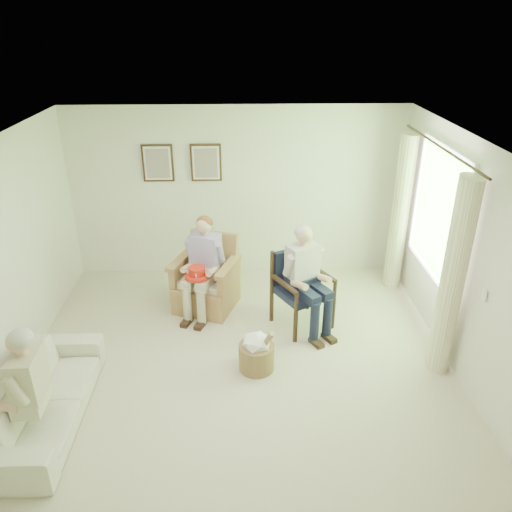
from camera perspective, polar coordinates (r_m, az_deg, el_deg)
name	(u,v)px	position (r m, az deg, el deg)	size (l,w,h in m)	color
floor	(239,381)	(5.80, -1.99, -14.13)	(5.50, 5.50, 0.00)	beige
back_wall	(237,193)	(7.59, -2.15, 7.22)	(5.00, 0.04, 2.60)	silver
right_wall	(480,277)	(5.62, 24.20, -2.16)	(0.04, 5.50, 2.60)	silver
ceiling	(234,154)	(4.59, -2.49, 11.61)	(5.00, 5.50, 0.02)	white
window	(439,210)	(6.50, 20.14, 5.01)	(0.13, 2.50, 1.63)	#2D6B23
curtain_left	(453,279)	(5.79, 21.55, -2.51)	(0.34, 0.34, 2.30)	beige
curtain_right	(400,214)	(7.46, 16.12, 4.63)	(0.34, 0.34, 2.30)	beige
framed_print_left	(158,163)	(7.51, -11.16, 10.37)	(0.45, 0.05, 0.55)	#382114
framed_print_right	(206,163)	(7.43, -5.74, 10.56)	(0.45, 0.05, 0.55)	#382114
wicker_armchair	(206,285)	(7.01, -5.70, -3.34)	(0.79, 0.78, 1.01)	tan
wood_armchair	(302,285)	(6.55, 5.29, -3.29)	(0.65, 0.61, 1.00)	black
sofa	(44,397)	(5.61, -23.10, -14.61)	(0.74, 1.90, 0.56)	silver
person_wicker	(204,260)	(6.68, -5.93, -0.48)	(0.40, 0.62, 1.34)	#C0B79A
person_dark	(304,273)	(6.28, 5.56, -1.90)	(0.40, 0.63, 1.38)	#181D36
person_sofa	(23,385)	(5.14, -25.04, -13.21)	(0.42, 0.62, 1.23)	beige
red_hat	(197,273)	(6.56, -6.76, -1.98)	(0.33, 0.33, 0.14)	red
hatbox	(257,351)	(5.84, 0.07, -10.85)	(0.51, 0.51, 0.61)	tan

